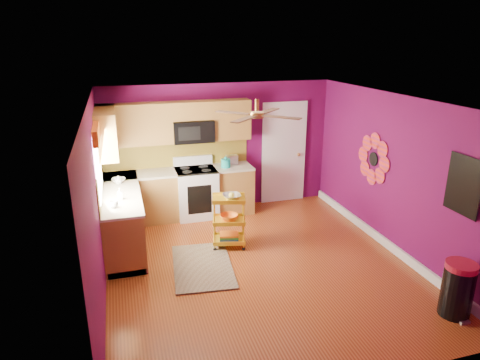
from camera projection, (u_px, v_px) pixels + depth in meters
name	position (u px, v px, depth m)	size (l,w,h in m)	color
ground	(259.00, 265.00, 6.55)	(5.00, 5.00, 0.00)	maroon
room_envelope	(263.00, 163.00, 6.03)	(4.54, 5.04, 2.52)	#5D0A46
lower_cabinets	(157.00, 205.00, 7.71)	(2.81, 2.31, 0.94)	brown
electric_range	(196.00, 192.00, 8.23)	(0.76, 0.66, 1.13)	white
upper_cabinetry	(156.00, 127.00, 7.62)	(2.80, 2.30, 1.26)	brown
left_window	(97.00, 149.00, 6.36)	(0.08, 1.35, 1.08)	white
panel_door	(284.00, 154.00, 8.82)	(0.95, 0.11, 2.15)	white
right_wall_art	(409.00, 169.00, 6.37)	(0.04, 2.74, 1.04)	black
ceiling_fan	(257.00, 114.00, 6.00)	(1.01, 1.01, 0.26)	#BF8C3F
shag_rug	(203.00, 266.00, 6.50)	(0.87, 1.42, 0.02)	black
rolling_cart	(229.00, 219.00, 6.99)	(0.60, 0.50, 0.96)	gold
trash_can	(457.00, 289.00, 5.28)	(0.38, 0.41, 0.72)	black
teal_kettle	(226.00, 163.00, 8.19)	(0.18, 0.18, 0.21)	#15A49D
toaster	(232.00, 160.00, 8.39)	(0.22, 0.15, 0.18)	beige
soap_bottle_a	(120.00, 194.00, 6.57)	(0.08, 0.08, 0.18)	#EA3F72
soap_bottle_b	(119.00, 180.00, 7.25)	(0.12, 0.12, 0.15)	white
counter_dish	(119.00, 180.00, 7.38)	(0.23, 0.23, 0.06)	white
counter_cup	(114.00, 204.00, 6.26)	(0.13, 0.13, 0.10)	white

